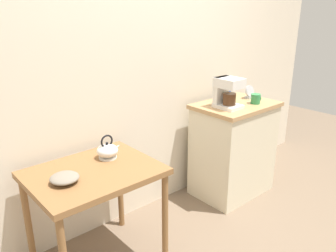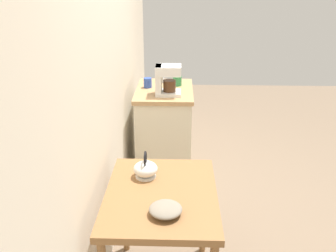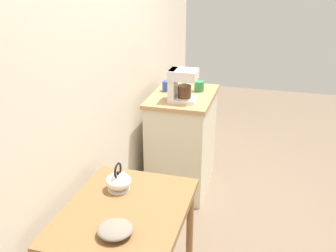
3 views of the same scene
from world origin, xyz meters
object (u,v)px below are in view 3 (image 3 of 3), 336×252
at_px(mug_blue, 167,86).
at_px(table_clock, 185,80).
at_px(teakettle, 119,181).
at_px(coffee_maker, 181,84).
at_px(mug_tall_green, 199,86).
at_px(bowl_stoneware, 115,230).

height_order(mug_blue, table_clock, table_clock).
xyz_separation_m(teakettle, mug_blue, (1.37, 0.10, 0.15)).
height_order(coffee_maker, mug_tall_green, coffee_maker).
relative_size(coffee_maker, mug_blue, 2.92).
distance_m(mug_tall_green, mug_blue, 0.28).
distance_m(teakettle, mug_tall_green, 1.46).
xyz_separation_m(mug_tall_green, mug_blue, (-0.07, 0.28, 0.00)).
height_order(mug_tall_green, mug_blue, same).
xyz_separation_m(teakettle, coffee_maker, (1.15, -0.08, 0.25)).
bearing_deg(teakettle, bowl_stoneware, -160.34).
bearing_deg(teakettle, coffee_maker, -4.01).
relative_size(mug_tall_green, table_clock, 0.74).
height_order(bowl_stoneware, mug_blue, mug_blue).
distance_m(teakettle, coffee_maker, 1.18).
xyz_separation_m(mug_blue, table_clock, (0.19, -0.12, 0.01)).
distance_m(bowl_stoneware, mug_blue, 1.78).
bearing_deg(mug_tall_green, mug_blue, 104.80).
xyz_separation_m(mug_tall_green, table_clock, (0.12, 0.15, 0.01)).
distance_m(coffee_maker, mug_blue, 0.30).
xyz_separation_m(coffee_maker, table_clock, (0.41, 0.06, -0.09)).
bearing_deg(table_clock, bowl_stoneware, -176.70).
height_order(mug_tall_green, table_clock, table_clock).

